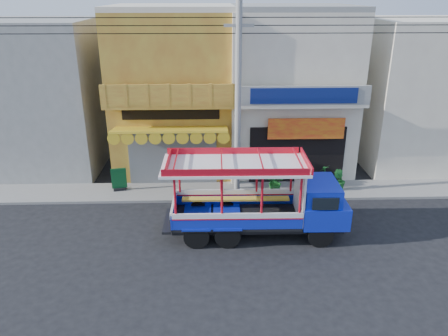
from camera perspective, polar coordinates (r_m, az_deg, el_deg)
The scene contains 13 objects.
ground at distance 17.30m, azimuth 5.68°, elevation -8.79°, with size 90.00×90.00×0.00m, color black.
sidewalk at distance 20.78m, azimuth 4.33°, elevation -2.99°, with size 30.00×2.00×0.12m, color slate.
shophouse_left at distance 23.24m, azimuth -6.42°, elevation 10.18°, with size 6.00×7.50×8.24m.
shophouse_right at distance 23.53m, azimuth 8.54°, elevation 10.22°, with size 6.00×6.75×8.24m.
party_pilaster at distance 20.19m, azimuth 1.55°, elevation 8.18°, with size 0.35×0.30×8.00m, color beige.
filler_building_left at distance 24.89m, azimuth -22.85°, elevation 8.67°, with size 6.00×6.00×7.60m, color gray.
filler_building_right at distance 25.80m, azimuth 24.16°, elevation 8.90°, with size 6.00×6.00×7.60m, color beige.
utility_pole at distance 18.46m, azimuth 2.32°, elevation 10.14°, with size 28.00×0.26×9.00m.
songthaew_truck at distance 16.69m, azimuth 5.97°, elevation -3.98°, with size 6.91×2.41×3.21m.
green_sign at distance 21.10m, azimuth -13.53°, elevation -1.65°, with size 0.71×0.44×1.08m.
potted_plant_a at distance 20.49m, azimuth 6.70°, elevation -1.81°, with size 0.87×0.75×0.97m, color #195920.
potted_plant_b at distance 21.26m, azimuth 14.85°, elevation -1.51°, with size 0.53×0.43×0.97m, color #195920.
potted_plant_c at distance 21.67m, azimuth 12.99°, elevation -0.85°, with size 0.55×0.55×0.98m, color #195920.
Camera 1 is at (-2.16, -14.71, 8.85)m, focal length 35.00 mm.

